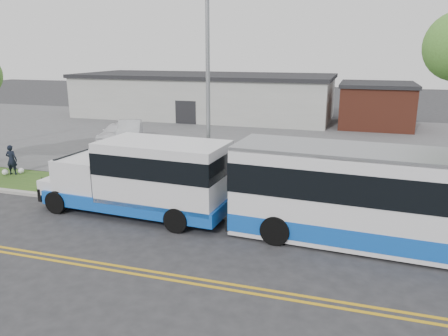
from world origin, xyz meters
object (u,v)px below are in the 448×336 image
(parked_car_a, at_px, (130,131))
(pedestrian, at_px, (12,160))
(transit_bus, at_px, (410,201))
(parked_car_b, at_px, (117,133))
(streetlight_near, at_px, (207,85))
(shuttle_bus, at_px, (146,176))

(parked_car_a, bearing_deg, pedestrian, -123.69)
(transit_bus, xyz_separation_m, parked_car_b, (-18.85, 12.82, -0.95))
(streetlight_near, distance_m, pedestrian, 12.35)
(shuttle_bus, relative_size, parked_car_a, 1.80)
(pedestrian, bearing_deg, parked_car_a, -111.27)
(pedestrian, bearing_deg, transit_bus, 158.62)
(transit_bus, height_order, parked_car_b, transit_bus)
(streetlight_near, distance_m, parked_car_b, 15.63)
(transit_bus, xyz_separation_m, parked_car_a, (-18.00, 13.15, -0.85))
(transit_bus, distance_m, parked_car_a, 22.30)
(parked_car_a, xyz_separation_m, parked_car_b, (-0.85, -0.33, -0.11))
(streetlight_near, height_order, pedestrian, streetlight_near)
(streetlight_near, xyz_separation_m, shuttle_bus, (-1.91, -2.18, -3.55))
(streetlight_near, relative_size, transit_bus, 0.77)
(parked_car_b, bearing_deg, shuttle_bus, -61.27)
(parked_car_a, bearing_deg, transit_bus, -60.63)
(transit_bus, height_order, pedestrian, transit_bus)
(transit_bus, relative_size, parked_car_a, 2.66)
(transit_bus, bearing_deg, shuttle_bus, -177.93)
(shuttle_bus, bearing_deg, parked_car_b, 128.72)
(shuttle_bus, bearing_deg, streetlight_near, 52.18)
(shuttle_bus, height_order, parked_car_b, shuttle_bus)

